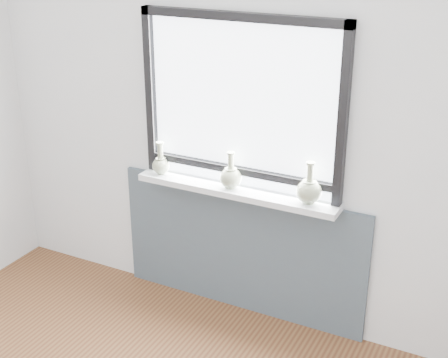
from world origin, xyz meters
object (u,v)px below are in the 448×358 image
at_px(windowsill, 236,191).
at_px(vase_a, 161,164).
at_px(vase_c, 309,190).
at_px(vase_b, 231,176).

distance_m(windowsill, vase_a, 0.55).
distance_m(windowsill, vase_c, 0.48).
bearing_deg(windowsill, vase_b, -172.85).
relative_size(windowsill, vase_a, 6.13).
bearing_deg(vase_b, vase_a, -179.98).
height_order(windowsill, vase_b, vase_b).
bearing_deg(vase_b, windowsill, 7.15).
xyz_separation_m(vase_a, vase_c, (1.01, 0.01, 0.01)).
bearing_deg(vase_a, vase_c, 0.44).
height_order(vase_b, vase_c, vase_c).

